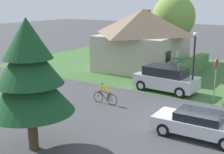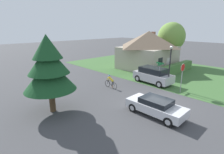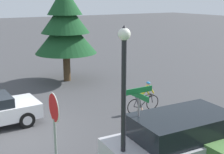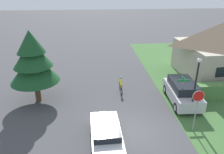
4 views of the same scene
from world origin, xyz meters
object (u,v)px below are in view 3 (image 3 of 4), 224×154
cyclist (143,97)px  stop_sign (55,125)px  street_name_sign (139,115)px  conifer_tall_near (65,25)px  street_lamp (124,91)px  parked_suv_right (180,143)px

cyclist → stop_sign: stop_sign is taller
street_name_sign → conifer_tall_near: 11.47m
street_name_sign → conifer_tall_near: bearing=167.7°
cyclist → street_lamp: street_lamp is taller
parked_suv_right → street_lamp: street_lamp is taller
parked_suv_right → conifer_tall_near: conifer_tall_near is taller
street_name_sign → street_lamp: bearing=-59.4°
parked_suv_right → stop_sign: 3.90m
street_lamp → conifer_tall_near: conifer_tall_near is taller
street_name_sign → conifer_tall_near: size_ratio=0.46×
cyclist → street_lamp: (4.64, -4.11, 2.18)m
conifer_tall_near → cyclist: bearing=6.9°
parked_suv_right → street_lamp: size_ratio=1.02×
conifer_tall_near → parked_suv_right: bearing=-6.2°
parked_suv_right → street_lamp: (-0.07, -2.00, 1.93)m
cyclist → street_name_sign: street_name_sign is taller
cyclist → street_name_sign: 5.40m
cyclist → street_name_sign: size_ratio=0.67×
stop_sign → street_name_sign: bearing=-89.1°
cyclist → street_name_sign: bearing=-129.5°
parked_suv_right → cyclist: bearing=68.9°
cyclist → parked_suv_right: size_ratio=0.39×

